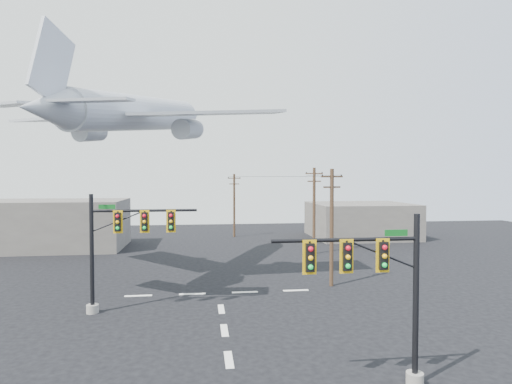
{
  "coord_description": "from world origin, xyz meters",
  "views": [
    {
      "loc": [
        -1.28,
        -20.42,
        8.86
      ],
      "look_at": [
        1.97,
        5.0,
        7.97
      ],
      "focal_mm": 30.0,
      "sensor_mm": 36.0,
      "label": 1
    }
  ],
  "objects": [
    {
      "name": "utility_pole_b",
      "position": [
        11.59,
        27.46,
        5.2
      ],
      "size": [
        1.98,
        0.65,
        9.95
      ],
      "rotation": [
        0.0,
        0.0,
        -0.26
      ],
      "color": "#492D1F",
      "rests_on": "ground"
    },
    {
      "name": "lane_markings",
      "position": [
        0.0,
        5.33,
        0.01
      ],
      "size": [
        14.0,
        21.2,
        0.01
      ],
      "color": "white",
      "rests_on": "ground"
    },
    {
      "name": "building_left",
      "position": [
        -20.0,
        35.0,
        3.0
      ],
      "size": [
        18.0,
        10.0,
        6.0
      ],
      "primitive_type": "cube",
      "color": "#68625C",
      "rests_on": "ground"
    },
    {
      "name": "signal_mast_near",
      "position": [
        6.16,
        -3.57,
        4.12
      ],
      "size": [
        6.58,
        0.81,
        7.32
      ],
      "color": "gray",
      "rests_on": "ground"
    },
    {
      "name": "airliner",
      "position": [
        -6.69,
        18.07,
        14.38
      ],
      "size": [
        24.56,
        26.73,
        7.23
      ],
      "rotation": [
        0.0,
        -0.12,
        1.2
      ],
      "color": "#A5ACB1"
    },
    {
      "name": "power_lines",
      "position": [
        8.86,
        28.21,
        8.98
      ],
      "size": [
        9.85,
        29.56,
        0.13
      ],
      "color": "black"
    },
    {
      "name": "utility_pole_c",
      "position": [
        3.51,
        42.58,
        4.89
      ],
      "size": [
        1.91,
        0.32,
        9.34
      ],
      "rotation": [
        0.0,
        0.0,
        -0.06
      ],
      "color": "#492D1F",
      "rests_on": "ground"
    },
    {
      "name": "utility_pole_a",
      "position": [
        9.18,
        13.02,
        4.99
      ],
      "size": [
        1.9,
        0.46,
        9.54
      ],
      "rotation": [
        0.0,
        0.0,
        0.18
      ],
      "color": "#492D1F",
      "rests_on": "ground"
    },
    {
      "name": "ground",
      "position": [
        0.0,
        0.0,
        0.0
      ],
      "size": [
        120.0,
        120.0,
        0.0
      ],
      "primitive_type": "plane",
      "color": "black",
      "rests_on": "ground"
    },
    {
      "name": "signal_mast_far",
      "position": [
        -6.67,
        8.18,
        4.38
      ],
      "size": [
        7.16,
        0.85,
        7.77
      ],
      "color": "gray",
      "rests_on": "ground"
    },
    {
      "name": "building_right",
      "position": [
        22.0,
        40.0,
        2.5
      ],
      "size": [
        14.0,
        12.0,
        5.0
      ],
      "primitive_type": "cube",
      "color": "#68625C",
      "rests_on": "ground"
    }
  ]
}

